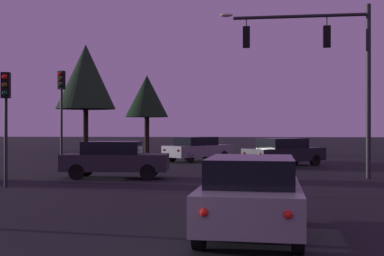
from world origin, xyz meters
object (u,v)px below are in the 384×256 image
(traffic_light_corner_left, at_px, (6,106))
(car_nearside_lane, at_px, (251,194))
(car_far_lane, at_px, (284,152))
(tree_left_far, at_px, (147,97))
(tree_behind_sign, at_px, (86,77))
(car_crossing_left, at_px, (115,159))
(car_parked_lot, at_px, (198,148))
(traffic_signal_mast_arm, at_px, (326,58))
(traffic_light_corner_right, at_px, (61,101))

(traffic_light_corner_left, bearing_deg, car_nearside_lane, -41.16)
(car_far_lane, relative_size, tree_left_far, 0.75)
(tree_behind_sign, relative_size, tree_left_far, 1.48)
(traffic_light_corner_left, distance_m, tree_behind_sign, 25.76)
(tree_behind_sign, distance_m, tree_left_far, 6.74)
(tree_left_far, bearing_deg, car_nearside_lane, -76.75)
(car_crossing_left, bearing_deg, tree_behind_sign, 109.18)
(car_parked_lot, distance_m, tree_left_far, 9.99)
(car_far_lane, height_order, car_parked_lot, same)
(traffic_signal_mast_arm, distance_m, tree_left_far, 20.70)
(car_nearside_lane, xyz_separation_m, car_crossing_left, (-5.14, 10.61, -0.00))
(car_far_lane, distance_m, tree_behind_sign, 22.06)
(car_crossing_left, bearing_deg, tree_left_far, 95.40)
(car_nearside_lane, bearing_deg, tree_behind_sign, 111.44)
(tree_behind_sign, bearing_deg, traffic_signal_mast_arm, -51.95)
(car_nearside_lane, bearing_deg, traffic_light_corner_right, 121.47)
(car_nearside_lane, xyz_separation_m, car_far_lane, (2.49, 17.27, 0.00))
(tree_behind_sign, bearing_deg, tree_left_far, -27.00)
(car_parked_lot, xyz_separation_m, tree_left_far, (-4.52, 8.08, 3.75))
(traffic_signal_mast_arm, height_order, tree_behind_sign, tree_behind_sign)
(traffic_light_corner_left, xyz_separation_m, car_crossing_left, (3.05, 3.45, -2.06))
(car_nearside_lane, distance_m, car_far_lane, 17.45)
(car_crossing_left, bearing_deg, car_parked_lot, 75.52)
(car_nearside_lane, bearing_deg, traffic_signal_mast_arm, 72.68)
(car_far_lane, xyz_separation_m, car_parked_lot, (-4.88, 3.99, -0.00))
(traffic_light_corner_right, height_order, car_nearside_lane, traffic_light_corner_right)
(traffic_signal_mast_arm, relative_size, car_crossing_left, 1.62)
(traffic_light_corner_right, distance_m, car_parked_lot, 9.90)
(car_crossing_left, bearing_deg, traffic_signal_mast_arm, 5.78)
(car_far_lane, bearing_deg, car_nearside_lane, -98.19)
(traffic_signal_mast_arm, distance_m, traffic_light_corner_right, 12.47)
(traffic_light_corner_left, bearing_deg, traffic_signal_mast_arm, 20.22)
(car_far_lane, bearing_deg, traffic_light_corner_left, -136.55)
(traffic_signal_mast_arm, bearing_deg, car_crossing_left, -174.22)
(traffic_signal_mast_arm, height_order, traffic_light_corner_right, traffic_signal_mast_arm)
(traffic_signal_mast_arm, distance_m, car_nearside_lane, 12.75)
(car_crossing_left, distance_m, tree_left_far, 19.18)
(car_nearside_lane, bearing_deg, traffic_light_corner_left, 138.84)
(car_parked_lot, bearing_deg, car_crossing_left, -104.48)
(tree_behind_sign, xyz_separation_m, tree_left_far, (5.76, -2.94, -1.89))
(tree_behind_sign, bearing_deg, car_nearside_lane, -68.56)
(tree_left_far, bearing_deg, car_parked_lot, -60.76)
(car_nearside_lane, distance_m, car_crossing_left, 11.79)
(tree_left_far, bearing_deg, tree_behind_sign, 153.00)
(traffic_signal_mast_arm, relative_size, car_far_lane, 1.54)
(traffic_light_corner_left, distance_m, tree_left_far, 22.28)
(traffic_signal_mast_arm, bearing_deg, car_far_lane, 100.77)
(tree_behind_sign, bearing_deg, car_parked_lot, -46.96)
(traffic_signal_mast_arm, relative_size, car_parked_lot, 1.58)
(traffic_signal_mast_arm, distance_m, tree_behind_sign, 26.42)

